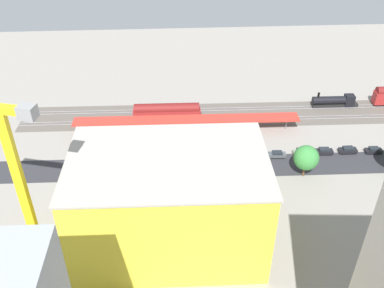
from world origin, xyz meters
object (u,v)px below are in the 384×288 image
(parked_car_0, at_px, (374,150))
(tower_crane, at_px, (10,183))
(parked_car_3, at_px, (301,152))
(street_tree_1, at_px, (254,160))
(box_truck_2, at_px, (215,177))
(platform_canopy_near, at_px, (187,120))
(box_truck_0, at_px, (171,179))
(locomotive, at_px, (336,101))
(parked_car_2, at_px, (324,151))
(box_truck_1, at_px, (108,180))
(traffic_light, at_px, (131,145))
(street_tree_0, at_px, (145,165))
(parked_car_5, at_px, (250,156))
(street_tree_3, at_px, (182,163))
(parked_car_1, at_px, (348,150))
(freight_coach_far, at_px, (167,113))
(parked_car_4, at_px, (277,155))
(street_tree_4, at_px, (306,158))

(parked_car_0, xyz_separation_m, tower_crane, (78.53, 33.05, 20.49))
(parked_car_3, relative_size, street_tree_1, 0.52)
(box_truck_2, bearing_deg, street_tree_1, -172.85)
(platform_canopy_near, distance_m, box_truck_0, 23.43)
(locomotive, xyz_separation_m, parked_car_2, (11.37, 24.37, -0.95))
(box_truck_1, height_order, traffic_light, traffic_light)
(locomotive, height_order, street_tree_0, street_tree_0)
(parked_car_5, distance_m, box_truck_2, 13.77)
(platform_canopy_near, height_order, street_tree_1, street_tree_1)
(platform_canopy_near, height_order, street_tree_3, street_tree_3)
(parked_car_5, bearing_deg, parked_car_2, -177.92)
(street_tree_0, distance_m, street_tree_3, 8.56)
(locomotive, relative_size, parked_car_1, 2.99)
(freight_coach_far, bearing_deg, box_truck_0, 91.06)
(freight_coach_far, bearing_deg, parked_car_4, 145.82)
(street_tree_3, relative_size, street_tree_4, 0.86)
(box_truck_1, distance_m, traffic_light, 11.39)
(platform_canopy_near, xyz_separation_m, street_tree_1, (-14.71, 21.89, 1.76))
(street_tree_1, relative_size, street_tree_3, 1.14)
(parked_car_5, distance_m, street_tree_3, 19.67)
(tower_crane, distance_m, street_tree_0, 35.17)
(parked_car_2, height_order, street_tree_1, street_tree_1)
(locomotive, distance_m, traffic_light, 65.42)
(street_tree_1, bearing_deg, street_tree_4, -178.39)
(parked_car_4, relative_size, traffic_light, 0.66)
(locomotive, bearing_deg, platform_canopy_near, 13.79)
(street_tree_3, relative_size, traffic_light, 1.02)
(tower_crane, relative_size, street_tree_4, 4.32)
(parked_car_1, relative_size, box_truck_0, 0.55)
(box_truck_1, height_order, street_tree_1, street_tree_1)
(parked_car_3, distance_m, street_tree_4, 9.89)
(parked_car_2, height_order, street_tree_3, street_tree_3)
(parked_car_1, xyz_separation_m, parked_car_5, (25.67, 0.79, 0.03))
(parked_car_4, xyz_separation_m, traffic_light, (36.98, -1.13, 3.86))
(parked_car_5, bearing_deg, parked_car_3, -176.88)
(tower_crane, bearing_deg, box_truck_0, -137.37)
(parked_car_3, distance_m, box_truck_2, 25.55)
(parked_car_0, relative_size, parked_car_3, 1.03)
(box_truck_0, height_order, street_tree_1, street_tree_1)
(parked_car_3, height_order, tower_crane, tower_crane)
(box_truck_2, xyz_separation_m, traffic_light, (20.04, -10.51, 2.94))
(platform_canopy_near, distance_m, street_tree_1, 26.43)
(parked_car_5, bearing_deg, street_tree_3, 22.37)
(locomotive, bearing_deg, street_tree_0, 30.34)
(parked_car_4, bearing_deg, parked_car_5, 0.33)
(parked_car_4, relative_size, street_tree_3, 0.64)
(parked_car_3, xyz_separation_m, street_tree_4, (1.85, 8.57, 4.56))
(parked_car_0, bearing_deg, tower_crane, 22.82)
(parked_car_1, distance_m, street_tree_1, 28.47)
(traffic_light, bearing_deg, street_tree_0, 111.98)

